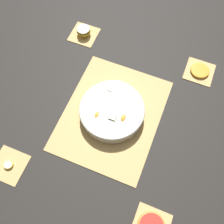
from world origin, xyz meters
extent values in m
plane|color=black|center=(0.00, 0.00, 0.00)|extent=(6.00, 6.00, 0.00)
cube|color=tan|center=(0.00, 0.00, 0.00)|extent=(0.47, 0.38, 0.01)
cube|color=#4C381E|center=(-0.19, 0.00, 0.00)|extent=(0.01, 0.37, 0.00)
cube|color=#4C381E|center=(-0.14, 0.00, 0.00)|extent=(0.01, 0.37, 0.00)
cube|color=#4C381E|center=(-0.09, 0.00, 0.00)|extent=(0.01, 0.37, 0.00)
cube|color=#4C381E|center=(-0.05, 0.00, 0.00)|extent=(0.01, 0.37, 0.00)
cube|color=#4C381E|center=(0.00, 0.00, 0.00)|extent=(0.01, 0.37, 0.00)
cube|color=#4C381E|center=(0.05, 0.00, 0.00)|extent=(0.01, 0.37, 0.00)
cube|color=#4C381E|center=(0.09, 0.00, 0.00)|extent=(0.01, 0.37, 0.00)
cube|color=#4C381E|center=(0.14, 0.00, 0.00)|extent=(0.01, 0.37, 0.00)
cube|color=#4C381E|center=(0.19, 0.00, 0.00)|extent=(0.01, 0.37, 0.00)
cube|color=tan|center=(-0.34, -0.28, 0.00)|extent=(0.12, 0.12, 0.01)
cube|color=#4C381E|center=(-0.37, -0.28, 0.00)|extent=(0.00, 0.12, 0.00)
cube|color=#4C381E|center=(-0.35, -0.28, 0.00)|extent=(0.00, 0.12, 0.00)
cube|color=#4C381E|center=(-0.32, -0.28, 0.00)|extent=(0.00, 0.12, 0.00)
cube|color=#4C381E|center=(-0.30, -0.28, 0.00)|extent=(0.00, 0.12, 0.00)
cube|color=tan|center=(0.34, -0.28, 0.00)|extent=(0.12, 0.12, 0.01)
cube|color=#4C381E|center=(0.30, -0.28, 0.00)|extent=(0.00, 0.12, 0.00)
cube|color=#4C381E|center=(0.32, -0.28, 0.00)|extent=(0.00, 0.12, 0.00)
cube|color=#4C381E|center=(0.35, -0.28, 0.00)|extent=(0.00, 0.12, 0.00)
cube|color=#4C381E|center=(0.37, -0.28, 0.00)|extent=(0.00, 0.12, 0.00)
cube|color=tan|center=(-0.34, 0.28, 0.00)|extent=(0.12, 0.12, 0.01)
cube|color=#4C381E|center=(-0.36, 0.28, 0.00)|extent=(0.00, 0.12, 0.00)
cube|color=#4C381E|center=(-0.32, 0.28, 0.00)|extent=(0.00, 0.12, 0.00)
cube|color=#4C381E|center=(0.31, 0.28, 0.00)|extent=(0.00, 0.12, 0.00)
cylinder|color=silver|center=(0.00, 0.00, 0.03)|extent=(0.25, 0.25, 0.05)
torus|color=silver|center=(0.00, 0.00, 0.05)|extent=(0.26, 0.26, 0.01)
cylinder|color=#F4EABC|center=(0.06, -0.03, 0.02)|extent=(0.03, 0.03, 0.01)
cylinder|color=#F4EABC|center=(0.05, 0.06, 0.05)|extent=(0.03, 0.03, 0.01)
cylinder|color=#F4EABC|center=(-0.03, -0.05, 0.04)|extent=(0.03, 0.03, 0.01)
cylinder|color=#F4EABC|center=(0.07, 0.01, 0.02)|extent=(0.03, 0.03, 0.01)
cylinder|color=#F4EABC|center=(0.00, 0.07, 0.04)|extent=(0.03, 0.03, 0.01)
cylinder|color=#F4EABC|center=(0.01, 0.10, 0.03)|extent=(0.03, 0.03, 0.01)
cylinder|color=#F4EABC|center=(0.04, -0.09, 0.04)|extent=(0.03, 0.03, 0.01)
cylinder|color=#F4EABC|center=(-0.01, -0.05, 0.02)|extent=(0.03, 0.03, 0.01)
cylinder|color=#F4EABC|center=(-0.07, 0.03, 0.05)|extent=(0.03, 0.03, 0.01)
cube|color=beige|center=(-0.04, -0.08, 0.02)|extent=(0.03, 0.03, 0.03)
cube|color=beige|center=(0.00, -0.10, 0.04)|extent=(0.03, 0.03, 0.03)
cube|color=beige|center=(0.03, 0.02, 0.05)|extent=(0.03, 0.03, 0.03)
cube|color=beige|center=(-0.10, 0.02, 0.04)|extent=(0.02, 0.02, 0.02)
cube|color=beige|center=(-0.08, -0.04, 0.05)|extent=(0.03, 0.03, 0.03)
cube|color=beige|center=(-0.02, 0.00, 0.05)|extent=(0.03, 0.03, 0.03)
cube|color=beige|center=(0.09, 0.00, 0.04)|extent=(0.03, 0.03, 0.03)
cube|color=beige|center=(-0.06, -0.08, 0.05)|extent=(0.03, 0.03, 0.03)
cube|color=beige|center=(0.02, -0.01, 0.03)|extent=(0.03, 0.03, 0.03)
ellipsoid|color=orange|center=(-0.03, 0.04, 0.03)|extent=(0.03, 0.02, 0.02)
ellipsoid|color=orange|center=(0.06, 0.04, 0.05)|extent=(0.03, 0.02, 0.01)
ellipsoid|color=orange|center=(-0.10, -0.02, 0.04)|extent=(0.03, 0.02, 0.01)
ellipsoid|color=orange|center=(0.02, 0.05, 0.06)|extent=(0.03, 0.02, 0.01)
ellipsoid|color=orange|center=(0.05, -0.04, 0.06)|extent=(0.03, 0.02, 0.01)
ellipsoid|color=orange|center=(0.06, 0.03, 0.03)|extent=(0.03, 0.01, 0.01)
ellipsoid|color=orange|center=(0.09, 0.04, 0.04)|extent=(0.03, 0.01, 0.01)
ellipsoid|color=orange|center=(-0.07, 0.07, 0.05)|extent=(0.03, 0.02, 0.01)
ellipsoid|color=gold|center=(-0.34, -0.28, 0.02)|extent=(0.06, 0.06, 0.04)
cylinder|color=beige|center=(-0.34, -0.28, 0.04)|extent=(0.06, 0.06, 0.00)
cylinder|color=orange|center=(-0.34, 0.28, 0.01)|extent=(0.07, 0.07, 0.01)
torus|color=#F4A82D|center=(-0.34, 0.28, 0.01)|extent=(0.08, 0.08, 0.01)
cylinder|color=#F4EABC|center=(0.34, -0.28, 0.01)|extent=(0.03, 0.03, 0.01)
torus|color=yellow|center=(0.34, -0.28, 0.01)|extent=(0.04, 0.04, 0.01)
camera|label=1|loc=(0.40, 0.16, 0.97)|focal=42.00mm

